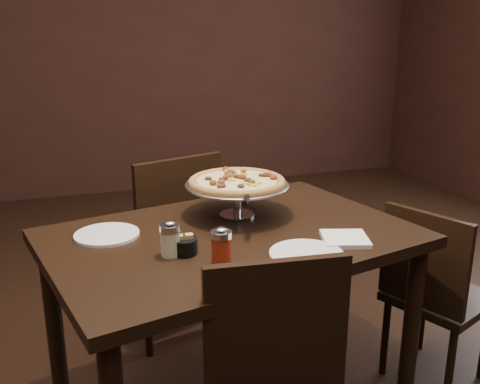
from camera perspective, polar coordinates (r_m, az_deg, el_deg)
name	(u,v)px	position (r m, az deg, el deg)	size (l,w,h in m)	color
room	(256,59)	(1.74, 1.72, 13.96)	(6.04, 7.04, 2.84)	black
dining_table	(231,260)	(1.96, -0.92, -7.25)	(1.42, 1.10, 0.80)	black
pizza_stand	(237,182)	(2.05, -0.34, 1.04)	(0.40, 0.40, 0.17)	silver
parmesan_shaker	(170,239)	(1.73, -7.44, -5.01)	(0.07, 0.07, 0.12)	beige
pepper_flake_shaker	(221,246)	(1.66, -1.99, -5.79)	(0.07, 0.07, 0.12)	maroon
packet_caddy	(185,245)	(1.75, -5.92, -5.69)	(0.08, 0.08, 0.07)	black
napkin_stack	(345,239)	(1.88, 11.14, -4.93)	(0.15, 0.15, 0.02)	white
plate_left	(107,235)	(1.94, -14.01, -4.43)	(0.23, 0.23, 0.01)	white
plate_near	(306,254)	(1.74, 7.10, -6.61)	(0.24, 0.24, 0.01)	white
serving_spatula	(247,199)	(1.86, 0.71, -0.75)	(0.17, 0.17, 0.03)	silver
chair_far	(168,240)	(2.63, -7.69, -5.07)	(0.56, 0.56, 0.95)	black
chair_side	(433,290)	(2.42, 19.93, -9.83)	(0.49, 0.49, 0.81)	black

